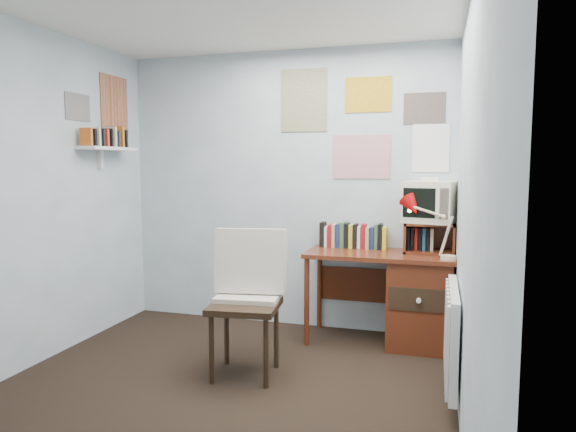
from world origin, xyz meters
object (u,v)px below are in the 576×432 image
Objects in this scene: desk at (412,297)px; wall_shelf at (108,149)px; desk_lamp at (449,232)px; desk_chair at (245,306)px; tv_riser at (429,238)px; crt_tv at (430,200)px; radiator at (452,334)px.

desk is 2.87m from wall_shelf.
wall_shelf is (-2.57, -0.38, 1.21)m from desk.
desk_chair is at bearing -160.48° from desk_lamp.
desk is 1.20× the size of desk_chair.
desk is 1.94× the size of wall_shelf.
desk is 0.51m from tv_riser.
desk is at bearing -137.04° from tv_riser.
wall_shelf is (-2.69, -0.49, 0.74)m from tv_riser.
tv_riser is (1.22, 1.06, 0.39)m from desk_chair.
tv_riser reaches higher than desk.
tv_riser is at bearing 107.38° from desk_lamp.
wall_shelf reaches higher than desk_lamp.
crt_tv is (-0.00, 0.02, 0.31)m from tv_riser.
desk_chair is at bearing -138.84° from tv_riser.
desk_chair is 1.64m from desk_lamp.
desk_lamp is 0.70× the size of wall_shelf.
wall_shelf is at bearing -156.96° from crt_tv.
crt_tv is (-0.15, 0.31, 0.22)m from desk_lamp.
tv_riser is 1.03× the size of crt_tv.
desk_lamp reaches higher than desk.
radiator is at bearing -5.40° from desk_chair.
crt_tv is at bearing 47.97° from desk.
desk_chair reaches higher than radiator.
radiator is 3.15m from wall_shelf.
desk is 1.50× the size of radiator.
desk_chair is 2.56× the size of crt_tv.
desk_chair is 1.66m from tv_riser.
desk_lamp reaches higher than desk_chair.
crt_tv is 2.77m from wall_shelf.
desk_lamp is 0.54× the size of radiator.
desk_chair reaches higher than desk.
desk is at bearing 8.40° from wall_shelf.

